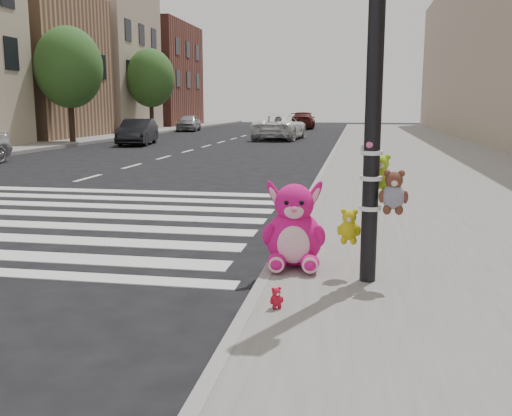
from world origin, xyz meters
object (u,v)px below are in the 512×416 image
(red_teddy, at_px, (276,298))
(car_white_near, at_px, (280,127))
(pink_bunny, at_px, (294,231))
(car_dark_far, at_px, (138,132))
(signal_pole, at_px, (376,117))

(red_teddy, height_order, car_white_near, car_white_near)
(pink_bunny, xyz_separation_m, red_teddy, (-0.00, -1.34, -0.30))
(car_white_near, bearing_deg, red_teddy, 101.79)
(pink_bunny, relative_size, car_dark_far, 0.26)
(pink_bunny, relative_size, car_white_near, 0.19)
(signal_pole, relative_size, red_teddy, 20.56)
(pink_bunny, bearing_deg, signal_pole, -29.07)
(car_white_near, bearing_deg, pink_bunny, 102.19)
(signal_pole, bearing_deg, car_dark_far, 117.36)
(pink_bunny, height_order, red_teddy, pink_bunny)
(pink_bunny, distance_m, car_dark_far, 22.40)
(red_teddy, height_order, car_dark_far, car_dark_far)
(signal_pole, height_order, car_white_near, signal_pole)
(pink_bunny, distance_m, red_teddy, 1.37)
(pink_bunny, relative_size, red_teddy, 5.02)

